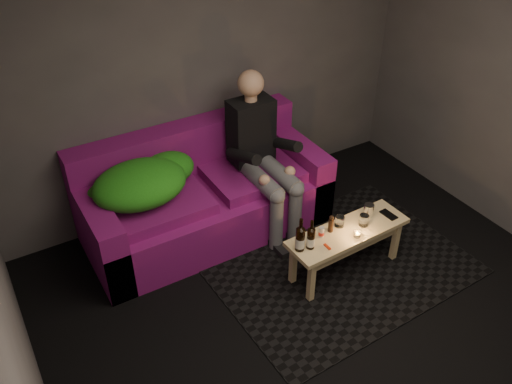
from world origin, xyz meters
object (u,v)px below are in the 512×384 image
Objects in this scene: person at (261,152)px; beer_bottle_a at (300,239)px; sofa at (203,197)px; beer_bottle_b at (311,238)px; steel_cup at (369,210)px; coffee_table at (347,237)px.

person reaches higher than beer_bottle_a.
sofa reaches higher than beer_bottle_b.
sofa is at bearing 133.57° from steel_cup.
person reaches higher than beer_bottle_b.
sofa is 2.02× the size of coffee_table.
beer_bottle_a is 1.13× the size of beer_bottle_b.
beer_bottle_b is at bearing -172.92° from steel_cup.
coffee_table is 9.46× the size of steel_cup.
person is at bearing 76.58° from beer_bottle_a.
beer_bottle_a is (-0.22, -0.92, -0.20)m from person.
sofa is 0.66m from person.
steel_cup is at bearing -46.43° from sofa.
coffee_table is 0.49m from beer_bottle_a.
sofa reaches higher than beer_bottle_a.
beer_bottle_b is at bearing -98.33° from person.
beer_bottle_b is at bearing -177.97° from coffee_table.
sofa is at bearing 123.61° from coffee_table.
beer_bottle_a is 0.09m from beer_bottle_b.
person is 1.04m from coffee_table.
beer_bottle_a is (-0.46, 0.01, 0.18)m from coffee_table.
person is 12.77× the size of steel_cup.
beer_bottle_b is (-0.14, -0.95, -0.21)m from person.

